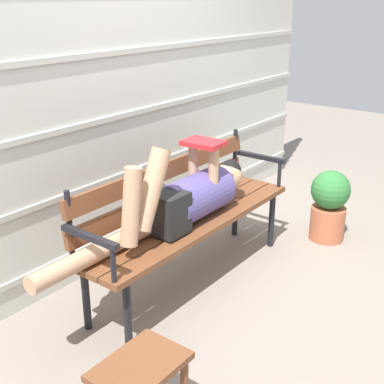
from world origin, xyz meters
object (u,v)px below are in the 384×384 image
(reclining_person, at_px, (183,199))
(potted_plant, at_px, (329,204))
(park_bench, at_px, (184,210))
(footstool, at_px, (140,381))

(reclining_person, height_order, potted_plant, reclining_person)
(park_bench, bearing_deg, reclining_person, -145.56)
(park_bench, distance_m, reclining_person, 0.17)
(park_bench, height_order, footstool, park_bench)
(reclining_person, xyz_separation_m, footstool, (-1.07, -0.62, -0.32))
(park_bench, xyz_separation_m, potted_plant, (1.15, -0.52, -0.20))
(footstool, bearing_deg, reclining_person, 29.93)
(footstool, bearing_deg, park_bench, 30.31)
(reclining_person, bearing_deg, footstool, -150.07)
(park_bench, xyz_separation_m, reclining_person, (-0.10, -0.07, 0.13))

